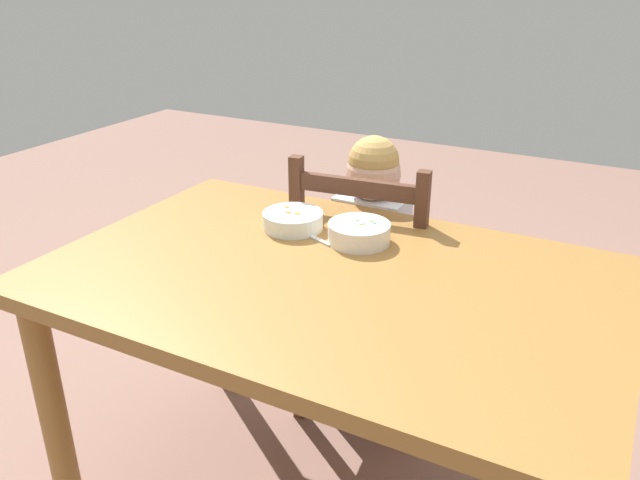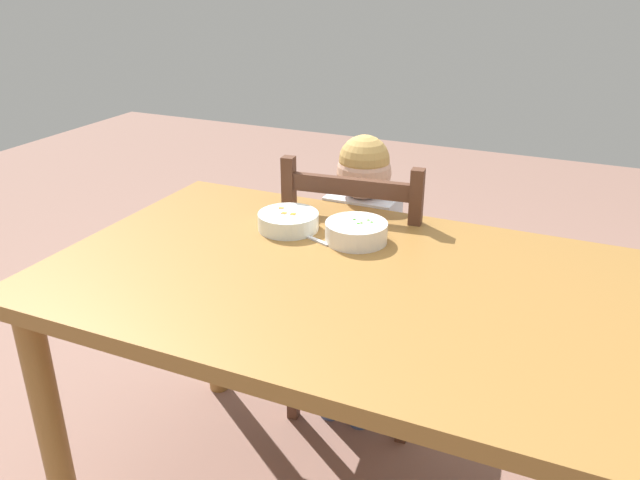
{
  "view_description": "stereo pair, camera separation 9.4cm",
  "coord_description": "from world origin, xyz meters",
  "px_view_note": "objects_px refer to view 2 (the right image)",
  "views": [
    {
      "loc": [
        0.62,
        -1.21,
        1.46
      ],
      "look_at": [
        -0.06,
        0.06,
        0.83
      ],
      "focal_mm": 35.71,
      "sensor_mm": 36.0,
      "label": 1
    },
    {
      "loc": [
        0.53,
        -1.25,
        1.46
      ],
      "look_at": [
        -0.06,
        0.06,
        0.83
      ],
      "focal_mm": 35.71,
      "sensor_mm": 36.0,
      "label": 2
    }
  ],
  "objects_px": {
    "bowl_of_carrots": "(288,221)",
    "bowl_of_peas": "(356,231)",
    "dining_chair": "(360,289)",
    "spoon": "(304,234)",
    "child_figure": "(359,239)",
    "dining_table": "(331,311)"
  },
  "relations": [
    {
      "from": "child_figure",
      "to": "bowl_of_carrots",
      "type": "xyz_separation_m",
      "value": [
        -0.1,
        -0.29,
        0.15
      ]
    },
    {
      "from": "bowl_of_carrots",
      "to": "dining_table",
      "type": "bearing_deg",
      "value": -42.32
    },
    {
      "from": "child_figure",
      "to": "bowl_of_carrots",
      "type": "relative_size",
      "value": 5.82
    },
    {
      "from": "dining_table",
      "to": "bowl_of_peas",
      "type": "relative_size",
      "value": 8.27
    },
    {
      "from": "child_figure",
      "to": "spoon",
      "type": "height_order",
      "value": "child_figure"
    },
    {
      "from": "bowl_of_carrots",
      "to": "bowl_of_peas",
      "type": "bearing_deg",
      "value": 0.01
    },
    {
      "from": "bowl_of_peas",
      "to": "bowl_of_carrots",
      "type": "bearing_deg",
      "value": -179.99
    },
    {
      "from": "child_figure",
      "to": "dining_table",
      "type": "bearing_deg",
      "value": -76.86
    },
    {
      "from": "dining_chair",
      "to": "child_figure",
      "type": "distance_m",
      "value": 0.18
    },
    {
      "from": "dining_chair",
      "to": "child_figure",
      "type": "xyz_separation_m",
      "value": [
        -0.01,
        -0.01,
        0.18
      ]
    },
    {
      "from": "dining_table",
      "to": "bowl_of_peas",
      "type": "height_order",
      "value": "bowl_of_peas"
    },
    {
      "from": "child_figure",
      "to": "spoon",
      "type": "distance_m",
      "value": 0.35
    },
    {
      "from": "dining_table",
      "to": "bowl_of_peas",
      "type": "bearing_deg",
      "value": 93.8
    },
    {
      "from": "bowl_of_peas",
      "to": "bowl_of_carrots",
      "type": "height_order",
      "value": "bowl_of_peas"
    },
    {
      "from": "dining_table",
      "to": "bowl_of_peas",
      "type": "distance_m",
      "value": 0.24
    },
    {
      "from": "child_figure",
      "to": "spoon",
      "type": "bearing_deg",
      "value": -97.47
    },
    {
      "from": "dining_chair",
      "to": "spoon",
      "type": "xyz_separation_m",
      "value": [
        -0.05,
        -0.33,
        0.32
      ]
    },
    {
      "from": "dining_table",
      "to": "child_figure",
      "type": "relative_size",
      "value": 1.4
    },
    {
      "from": "dining_chair",
      "to": "bowl_of_carrots",
      "type": "distance_m",
      "value": 0.47
    },
    {
      "from": "dining_table",
      "to": "dining_chair",
      "type": "bearing_deg",
      "value": 102.35
    },
    {
      "from": "bowl_of_peas",
      "to": "bowl_of_carrots",
      "type": "xyz_separation_m",
      "value": [
        -0.2,
        -0.0,
        -0.0
      ]
    },
    {
      "from": "bowl_of_peas",
      "to": "dining_table",
      "type": "bearing_deg",
      "value": -86.2
    }
  ]
}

